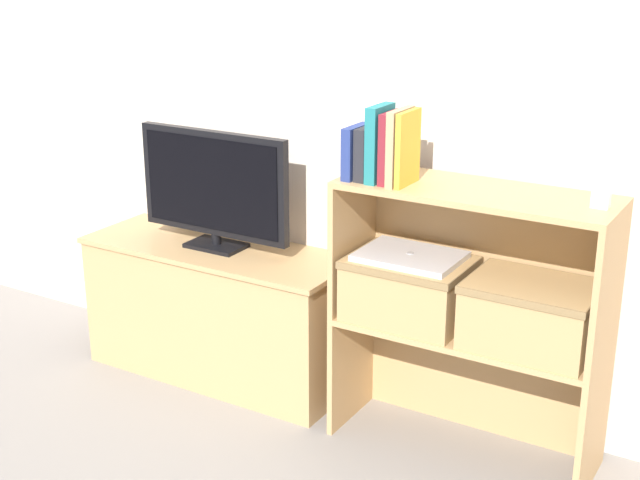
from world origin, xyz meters
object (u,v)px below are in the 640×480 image
(book_navy, at_px, (356,152))
(book_charcoal, at_px, (367,153))
(book_mustard, at_px, (408,148))
(storage_basket_right, at_px, (532,312))
(book_teal, at_px, (380,143))
(book_maroon, at_px, (391,148))
(storage_basket_left, at_px, (409,286))
(tv, at_px, (214,186))
(book_tan, at_px, (400,147))
(laptop, at_px, (410,256))
(baby_monitor, at_px, (602,190))
(tv_stand, at_px, (219,311))

(book_navy, height_order, book_charcoal, same)
(book_mustard, xyz_separation_m, storage_basket_right, (0.42, 0.05, -0.48))
(book_teal, xyz_separation_m, book_maroon, (0.04, 0.00, -0.01))
(book_teal, relative_size, storage_basket_left, 0.61)
(book_charcoal, height_order, book_mustard, book_mustard)
(book_teal, bearing_deg, book_mustard, 0.00)
(tv, bearing_deg, book_tan, -5.92)
(book_navy, height_order, laptop, book_navy)
(tv, xyz_separation_m, storage_basket_left, (0.83, -0.04, -0.22))
(book_teal, relative_size, book_tan, 1.02)
(book_teal, height_order, book_tan, book_teal)
(laptop, bearing_deg, storage_basket_left, 90.00)
(baby_monitor, bearing_deg, storage_basket_right, -174.95)
(book_charcoal, relative_size, book_maroon, 0.75)
(tv, xyz_separation_m, book_maroon, (0.77, -0.08, 0.26))
(tv_stand, relative_size, book_mustard, 4.56)
(storage_basket_left, bearing_deg, book_charcoal, -161.61)
(book_navy, distance_m, laptop, 0.39)
(book_charcoal, bearing_deg, storage_basket_right, 4.78)
(storage_basket_left, relative_size, storage_basket_right, 1.00)
(tv, relative_size, book_charcoal, 3.79)
(tv_stand, bearing_deg, storage_basket_left, -2.63)
(baby_monitor, bearing_deg, storage_basket_left, -178.54)
(tv_stand, distance_m, storage_basket_right, 1.28)
(book_tan, xyz_separation_m, book_mustard, (0.03, 0.00, -0.00))
(book_tan, bearing_deg, storage_basket_right, 6.00)
(book_tan, height_order, storage_basket_left, book_tan)
(book_mustard, bearing_deg, laptop, 91.05)
(book_mustard, relative_size, storage_basket_right, 0.59)
(storage_basket_right, bearing_deg, book_mustard, -173.61)
(tv_stand, relative_size, laptop, 3.25)
(book_maroon, distance_m, book_mustard, 0.06)
(baby_monitor, bearing_deg, tv, 179.13)
(tv_stand, bearing_deg, book_charcoal, -7.02)
(book_teal, relative_size, storage_basket_right, 0.61)
(book_navy, xyz_separation_m, book_maroon, (0.12, -0.00, 0.03))
(book_charcoal, distance_m, book_maroon, 0.09)
(baby_monitor, relative_size, laptop, 0.41)
(baby_monitor, relative_size, storage_basket_right, 0.35)
(tv_stand, bearing_deg, book_tan, -6.03)
(tv, height_order, book_maroon, book_maroon)
(baby_monitor, distance_m, storage_basket_left, 0.72)
(book_teal, height_order, storage_basket_right, book_teal)
(book_teal, distance_m, storage_basket_left, 0.49)
(book_mustard, distance_m, storage_basket_left, 0.48)
(book_maroon, relative_size, storage_basket_right, 0.57)
(book_charcoal, relative_size, book_mustard, 0.72)
(book_charcoal, bearing_deg, book_mustard, 0.00)
(book_navy, bearing_deg, book_charcoal, 0.00)
(book_charcoal, relative_size, laptop, 0.51)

